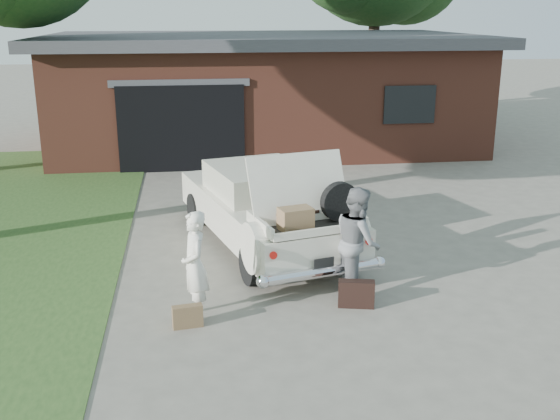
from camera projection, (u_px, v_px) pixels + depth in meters
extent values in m
plane|color=gray|center=(286.00, 293.00, 9.63)|extent=(90.00, 90.00, 0.00)
cube|color=brown|center=(263.00, 94.00, 20.22)|extent=(12.00, 7.00, 3.00)
cube|color=#4C4C51|center=(263.00, 39.00, 19.74)|extent=(12.80, 7.80, 0.30)
cube|color=black|center=(182.00, 128.00, 16.74)|extent=(3.20, 0.30, 2.20)
cube|color=#4C4C51|center=(180.00, 83.00, 16.34)|extent=(3.50, 0.12, 0.18)
cube|color=black|center=(409.00, 105.00, 17.32)|extent=(1.40, 0.08, 1.00)
cylinder|color=#38281E|center=(373.00, 47.00, 25.96)|extent=(0.44, 0.44, 5.19)
cube|color=white|center=(264.00, 213.00, 11.48)|extent=(2.86, 4.93, 0.60)
cube|color=beige|center=(258.00, 180.00, 11.57)|extent=(1.94, 2.18, 0.48)
cube|color=black|center=(242.00, 170.00, 12.36)|extent=(1.41, 0.43, 0.41)
cube|color=black|center=(277.00, 193.00, 10.80)|extent=(1.41, 0.43, 0.41)
cylinder|color=black|center=(251.00, 265.00, 9.87)|extent=(0.35, 0.64, 0.61)
cylinder|color=black|center=(347.00, 251.00, 10.46)|extent=(0.35, 0.64, 0.61)
cylinder|color=black|center=(196.00, 209.00, 12.66)|extent=(0.35, 0.64, 0.61)
cylinder|color=black|center=(274.00, 200.00, 13.25)|extent=(0.35, 0.64, 0.61)
cylinder|color=silver|center=(323.00, 272.00, 9.45)|extent=(1.88, 0.63, 0.17)
cylinder|color=#A5140F|center=(273.00, 255.00, 9.13)|extent=(0.13, 0.12, 0.11)
cylinder|color=#A5140F|center=(368.00, 241.00, 9.68)|extent=(0.13, 0.12, 0.11)
cube|color=black|center=(324.00, 263.00, 9.39)|extent=(0.31, 0.10, 0.16)
cube|color=black|center=(306.00, 225.00, 9.83)|extent=(1.65, 1.35, 0.04)
cube|color=white|center=(260.00, 225.00, 9.53)|extent=(0.31, 1.00, 0.17)
cube|color=white|center=(350.00, 213.00, 10.07)|extent=(0.31, 1.00, 0.17)
cube|color=white|center=(321.00, 232.00, 9.36)|extent=(1.45, 0.42, 0.11)
cube|color=white|center=(298.00, 187.00, 9.95)|extent=(1.62, 0.83, 1.00)
cube|color=#482F1F|center=(291.00, 216.00, 9.90)|extent=(0.60, 0.46, 0.17)
cube|color=#926F4A|center=(296.00, 219.00, 9.52)|extent=(0.54, 0.42, 0.33)
cube|color=black|center=(300.00, 214.00, 10.05)|extent=(0.55, 0.43, 0.15)
cylinder|color=black|center=(340.00, 202.00, 9.89)|extent=(0.62, 0.29, 0.60)
imported|color=white|center=(195.00, 265.00, 8.69)|extent=(0.45, 0.60, 1.49)
imported|color=gray|center=(358.00, 241.00, 9.42)|extent=(0.63, 0.80, 1.61)
cube|color=brown|center=(188.00, 316.00, 8.56)|extent=(0.41, 0.18, 0.31)
cube|color=black|center=(356.00, 294.00, 9.14)|extent=(0.53, 0.27, 0.39)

